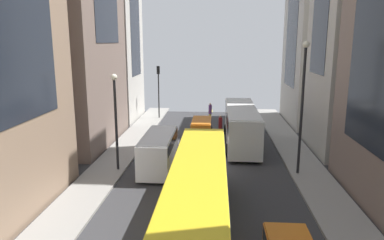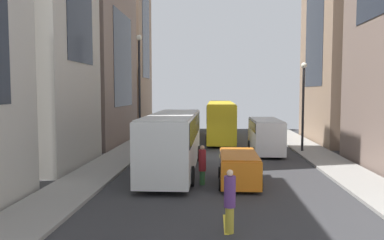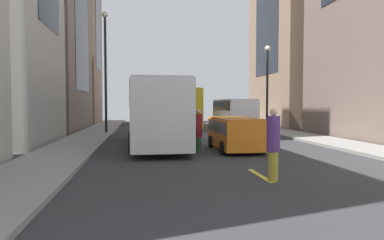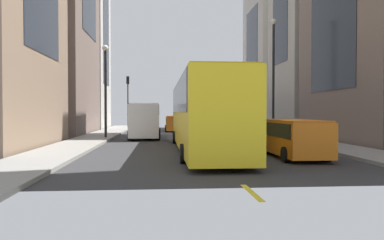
# 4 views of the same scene
# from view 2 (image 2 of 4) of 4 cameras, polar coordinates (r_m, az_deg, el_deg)

# --- Properties ---
(ground_plane) EXTENTS (40.80, 40.80, 0.00)m
(ground_plane) POSITION_cam_2_polar(r_m,az_deg,el_deg) (27.30, 4.33, -5.48)
(ground_plane) COLOR #333335
(sidewalk_west) EXTENTS (2.68, 44.00, 0.15)m
(sidewalk_west) POSITION_cam_2_polar(r_m,az_deg,el_deg) (28.09, -10.29, -5.10)
(sidewalk_west) COLOR gray
(sidewalk_west) RESTS_ON ground
(sidewalk_east) EXTENTS (2.68, 44.00, 0.15)m
(sidewalk_east) POSITION_cam_2_polar(r_m,az_deg,el_deg) (28.28, 18.84, -5.20)
(sidewalk_east) COLOR gray
(sidewalk_east) RESTS_ON ground
(lane_stripe_1) EXTENTS (0.16, 2.00, 0.01)m
(lane_stripe_1) POSITION_cam_2_polar(r_m,az_deg,el_deg) (13.70, 5.14, -15.38)
(lane_stripe_1) COLOR yellow
(lane_stripe_1) RESTS_ON ground
(lane_stripe_2) EXTENTS (0.16, 2.00, 0.01)m
(lane_stripe_2) POSITION_cam_2_polar(r_m,az_deg,el_deg) (20.43, 4.59, -8.78)
(lane_stripe_2) COLOR yellow
(lane_stripe_2) RESTS_ON ground
(lane_stripe_3) EXTENTS (0.16, 2.00, 0.01)m
(lane_stripe_3) POSITION_cam_2_polar(r_m,az_deg,el_deg) (27.30, 4.33, -5.46)
(lane_stripe_3) COLOR yellow
(lane_stripe_3) RESTS_ON ground
(lane_stripe_4) EXTENTS (0.16, 2.00, 0.01)m
(lane_stripe_4) POSITION_cam_2_polar(r_m,az_deg,el_deg) (34.22, 4.17, -3.49)
(lane_stripe_4) COLOR yellow
(lane_stripe_4) RESTS_ON ground
(lane_stripe_5) EXTENTS (0.16, 2.00, 0.01)m
(lane_stripe_5) POSITION_cam_2_polar(r_m,az_deg,el_deg) (41.16, 4.07, -2.18)
(lane_stripe_5) COLOR yellow
(lane_stripe_5) RESTS_ON ground
(lane_stripe_6) EXTENTS (0.16, 2.00, 0.01)m
(lane_stripe_6) POSITION_cam_2_polar(r_m,az_deg,el_deg) (48.13, 3.99, -1.25)
(lane_stripe_6) COLOR yellow
(lane_stripe_6) RESTS_ON ground
(building_west_2) EXTENTS (7.82, 11.56, 14.90)m
(building_west_2) POSITION_cam_2_polar(r_m,az_deg,el_deg) (35.62, -16.49, 8.66)
(building_west_2) COLOR #7A665B
(building_west_2) RESTS_ON ground
(building_west_3) EXTENTS (8.56, 7.93, 27.79)m
(building_west_3) POSITION_cam_2_polar(r_m,az_deg,el_deg) (47.17, -12.28, 15.51)
(building_west_3) COLOR #937760
(building_west_3) RESTS_ON ground
(building_east_2) EXTENTS (6.11, 10.99, 22.78)m
(building_east_2) POSITION_cam_2_polar(r_m,az_deg,el_deg) (38.11, 22.58, 14.19)
(building_east_2) COLOR #937760
(building_east_2) RESTS_ON ground
(city_bus_white) EXTENTS (2.81, 11.07, 3.35)m
(city_bus_white) POSITION_cam_2_polar(r_m,az_deg,el_deg) (21.85, -2.83, -2.59)
(city_bus_white) COLOR silver
(city_bus_white) RESTS_ON ground
(streetcar_yellow) EXTENTS (2.70, 15.00, 3.59)m
(streetcar_yellow) POSITION_cam_2_polar(r_m,az_deg,el_deg) (37.87, 4.33, 0.48)
(streetcar_yellow) COLOR yellow
(streetcar_yellow) RESTS_ON ground
(delivery_van_white) EXTENTS (2.25, 5.94, 2.58)m
(delivery_van_white) POSITION_cam_2_polar(r_m,az_deg,el_deg) (28.83, 11.06, -1.99)
(delivery_van_white) COLOR white
(delivery_van_white) RESTS_ON ground
(car_orange_0) EXTENTS (1.91, 4.70, 1.64)m
(car_orange_0) POSITION_cam_2_polar(r_m,az_deg,el_deg) (41.26, -0.78, -0.80)
(car_orange_0) COLOR orange
(car_orange_0) RESTS_ON ground
(car_orange_1) EXTENTS (2.02, 4.15, 1.57)m
(car_orange_1) POSITION_cam_2_polar(r_m,az_deg,el_deg) (19.05, 7.10, -6.92)
(car_orange_1) COLOR orange
(car_orange_1) RESTS_ON ground
(pedestrian_walking_far) EXTENTS (0.37, 0.37, 1.98)m
(pedestrian_walking_far) POSITION_cam_2_polar(r_m,az_deg,el_deg) (18.82, 1.57, -6.68)
(pedestrian_walking_far) COLOR #336B38
(pedestrian_walking_far) RESTS_ON ground
(pedestrian_crossing_mid) EXTENTS (0.38, 0.38, 2.10)m
(pedestrian_crossing_mid) POSITION_cam_2_polar(r_m,az_deg,el_deg) (12.60, 5.72, -11.88)
(pedestrian_crossing_mid) COLOR gold
(pedestrian_crossing_mid) RESTS_ON ground
(streetlamp_near) EXTENTS (0.44, 0.44, 6.67)m
(streetlamp_near) POSITION_cam_2_polar(r_m,az_deg,el_deg) (29.61, 16.47, 3.41)
(streetlamp_near) COLOR black
(streetlamp_near) RESTS_ON ground
(streetlamp_far) EXTENTS (0.44, 0.44, 8.81)m
(streetlamp_far) POSITION_cam_2_polar(r_m,az_deg,el_deg) (29.36, -7.95, 5.75)
(streetlamp_far) COLOR black
(streetlamp_far) RESTS_ON ground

